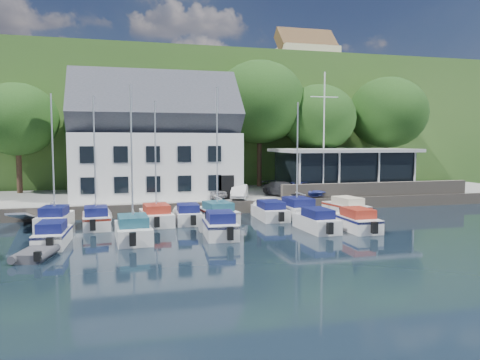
{
  "coord_description": "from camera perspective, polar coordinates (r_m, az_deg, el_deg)",
  "views": [
    {
      "loc": [
        -10.31,
        -25.3,
        5.83
      ],
      "look_at": [
        -1.25,
        9.0,
        2.88
      ],
      "focal_mm": 35.0,
      "sensor_mm": 36.0,
      "label": 1
    }
  ],
  "objects": [
    {
      "name": "boat_r1_4",
      "position": [
        33.74,
        -2.81,
        2.43
      ],
      "size": [
        3.0,
        6.23,
        8.93
      ],
      "primitive_type": null,
      "rotation": [
        0.0,
        0.0,
        0.14
      ],
      "color": "silver",
      "rests_on": "ground"
    },
    {
      "name": "club_pavilion",
      "position": [
        46.56,
        12.48,
        1.22
      ],
      "size": [
        13.2,
        7.2,
        4.1
      ],
      "primitive_type": null,
      "color": "black",
      "rests_on": "quay"
    },
    {
      "name": "boat_r2_1",
      "position": [
        27.86,
        -13.06,
        2.17
      ],
      "size": [
        2.38,
        6.24,
        9.27
      ],
      "primitive_type": null,
      "rotation": [
        0.0,
        0.0,
        0.04
      ],
      "color": "silver",
      "rests_on": "ground"
    },
    {
      "name": "gangway",
      "position": [
        35.34,
        -24.76,
        -5.18
      ],
      "size": [
        1.2,
        6.0,
        1.4
      ],
      "primitive_type": null,
      "color": "silver",
      "rests_on": "ground"
    },
    {
      "name": "tree_2",
      "position": [
        48.26,
        -6.02,
        5.56
      ],
      "size": [
        8.1,
        8.1,
        11.07
      ],
      "primitive_type": null,
      "color": "#193610",
      "rests_on": "quay"
    },
    {
      "name": "tree_3",
      "position": [
        50.32,
        2.39,
        6.87
      ],
      "size": [
        9.79,
        9.79,
        13.38
      ],
      "primitive_type": null,
      "color": "#193610",
      "rests_on": "quay"
    },
    {
      "name": "farmhouse",
      "position": [
        84.99,
        8.03,
        14.37
      ],
      "size": [
        10.4,
        7.0,
        8.2
      ],
      "primitive_type": null,
      "color": "beige",
      "rests_on": "hillside"
    },
    {
      "name": "boat_r2_4",
      "position": [
        31.74,
        13.94,
        -4.62
      ],
      "size": [
        2.02,
        5.92,
        1.48
      ],
      "primitive_type": null,
      "rotation": [
        0.0,
        0.0,
        -0.01
      ],
      "color": "silver",
      "rests_on": "ground"
    },
    {
      "name": "boat_r1_3",
      "position": [
        33.7,
        -6.4,
        -4.04
      ],
      "size": [
        2.1,
        5.3,
        1.39
      ],
      "primitive_type": null,
      "rotation": [
        0.0,
        0.0,
        -0.05
      ],
      "color": "silver",
      "rests_on": "ground"
    },
    {
      "name": "boat_r1_0",
      "position": [
        33.5,
        -21.85,
        2.28
      ],
      "size": [
        2.64,
        5.73,
        9.17
      ],
      "primitive_type": null,
      "rotation": [
        0.0,
        0.0,
        -0.12
      ],
      "color": "silver",
      "rests_on": "ground"
    },
    {
      "name": "seawall",
      "position": [
        43.16,
        16.42,
        -1.07
      ],
      "size": [
        18.0,
        0.5,
        1.2
      ],
      "primitive_type": "cube",
      "color": "#6F6559",
      "rests_on": "quay"
    },
    {
      "name": "quay",
      "position": [
        44.35,
        -1.24,
        -2.15
      ],
      "size": [
        60.0,
        13.0,
        1.0
      ],
      "primitive_type": "cube",
      "color": "gray",
      "rests_on": "ground"
    },
    {
      "name": "flagpole",
      "position": [
        42.2,
        10.19,
        5.51
      ],
      "size": [
        2.61,
        0.2,
        10.89
      ],
      "primitive_type": null,
      "color": "white",
      "rests_on": "quay"
    },
    {
      "name": "car_white",
      "position": [
        39.51,
        -0.07,
        -1.41
      ],
      "size": [
        2.34,
        3.77,
        1.17
      ],
      "primitive_type": "imported",
      "rotation": [
        0.0,
        0.0,
        -0.33
      ],
      "color": "silver",
      "rests_on": "quay"
    },
    {
      "name": "quay_face",
      "position": [
        38.11,
        1.05,
        -3.29
      ],
      "size": [
        60.0,
        0.3,
        1.0
      ],
      "primitive_type": "cube",
      "color": "#6F6559",
      "rests_on": "ground"
    },
    {
      "name": "ground",
      "position": [
        27.94,
        7.27,
        -7.33
      ],
      "size": [
        180.0,
        180.0,
        0.0
      ],
      "primitive_type": "plane",
      "color": "black",
      "rests_on": "ground"
    },
    {
      "name": "boat_r2_0",
      "position": [
        28.35,
        -21.89,
        -6.03
      ],
      "size": [
        2.07,
        5.47,
        1.39
      ],
      "primitive_type": null,
      "rotation": [
        0.0,
        0.0,
        -0.06
      ],
      "color": "silver",
      "rests_on": "ground"
    },
    {
      "name": "boat_r1_2",
      "position": [
        33.08,
        -10.26,
        2.22
      ],
      "size": [
        2.53,
        5.97,
        8.83
      ],
      "primitive_type": null,
      "rotation": [
        0.0,
        0.0,
        0.07
      ],
      "color": "silver",
      "rests_on": "ground"
    },
    {
      "name": "tree_5",
      "position": [
        55.19,
        17.52,
        5.73
      ],
      "size": [
        8.76,
        8.76,
        11.97
      ],
      "primitive_type": null,
      "color": "#193610",
      "rests_on": "quay"
    },
    {
      "name": "tree_1",
      "position": [
        47.38,
        -16.47,
        4.5
      ],
      "size": [
        7.0,
        7.0,
        9.57
      ],
      "primitive_type": null,
      "color": "#193610",
      "rests_on": "quay"
    },
    {
      "name": "field_patch",
      "position": [
        97.59,
        -3.96,
        10.81
      ],
      "size": [
        50.0,
        30.0,
        0.3
      ],
      "primitive_type": "cube",
      "color": "#5C6934",
      "rests_on": "hillside"
    },
    {
      "name": "boat_r1_1",
      "position": [
        32.76,
        -17.28,
        2.16
      ],
      "size": [
        2.24,
        5.6,
        8.94
      ],
      "primitive_type": null,
      "rotation": [
        0.0,
        0.0,
        0.06
      ],
      "color": "silver",
      "rests_on": "ground"
    },
    {
      "name": "dinghy_1",
      "position": [
        25.58,
        -23.67,
        -8.1
      ],
      "size": [
        2.21,
        3.01,
        0.63
      ],
      "primitive_type": null,
      "rotation": [
        0.0,
        0.0,
        -0.23
      ],
      "color": "#39393E",
      "rests_on": "ground"
    },
    {
      "name": "boat_r1_7",
      "position": [
        37.78,
        12.8,
        -3.11
      ],
      "size": [
        2.82,
        6.38,
        1.48
      ],
      "primitive_type": null,
      "rotation": [
        0.0,
        0.0,
        0.14
      ],
      "color": "silver",
      "rests_on": "ground"
    },
    {
      "name": "car_dgrey",
      "position": [
        41.26,
        5.26,
        -1.1
      ],
      "size": [
        3.08,
        4.76,
        1.28
      ],
      "primitive_type": "imported",
      "rotation": [
        0.0,
        0.0,
        0.32
      ],
      "color": "#2F2F34",
      "rests_on": "quay"
    },
    {
      "name": "boat_r1_5",
      "position": [
        35.34,
        3.65,
        -3.62
      ],
      "size": [
        2.23,
        6.28,
        1.38
      ],
      "primitive_type": null,
      "rotation": [
        0.0,
        0.0,
        -0.03
      ],
      "color": "silver",
      "rests_on": "ground"
    },
    {
      "name": "boat_r2_3",
      "position": [
        31.02,
        9.28,
        -4.75
      ],
      "size": [
        2.04,
        5.88,
        1.48
      ],
      "primitive_type": null,
      "rotation": [
        0.0,
        0.0,
        0.04
      ],
      "color": "silver",
      "rests_on": "ground"
    },
    {
      "name": "hillside",
      "position": [
        87.94,
        -8.1,
        6.12
      ],
      "size": [
        160.0,
        75.0,
        16.0
      ],
      "primitive_type": "cube",
      "color": "#2F541F",
      "rests_on": "ground"
    },
    {
      "name": "boat_r2_2",
      "position": [
        28.72,
        -2.48,
        -5.36
      ],
      "size": [
        2.4,
        5.58,
        1.57
      ],
      "primitive_type": null,
      "rotation": [
        0.0,
        0.0,
        -0.07
      ],
      "color": "silver",
      "rests_on": "ground"
    },
    {
      "name": "tree_4",
      "position": [
        51.09,
        9.56,
        5.37
      ],
      "size": [
        7.96,
        7.96,
        10.88
      ],
      "primitive_type": null,
      "color": "#193610",
      "rests_on": "quay"
    },
    {
      "name": "tree_0",
      "position": [
        48.06,
        -25.45,
        4.62
      ],
      "size": [
        7.47,
        7.47,
        10.21
      ],
      "primitive_type": null,
      "color": "#193610",
      "rests_on": "quay"
    },
    {
      "name": "car_blue",
      "position": [
        41.89,
        7.91,
        -0.96
      ],
      "size": [
        2.57,
        4.32,
        1.38
      ],
      "primitive_type": "imported",
      "rotation": [
        0.0,
        0.0,
        0.26
      ],
      "color": "navy",
      "rests_on": "quay"
    },
    {
      "name": "boat_r1_6",
      "position": [
        35.76,
        7.0,
        2.96
      ],
      "size": [
        2.5,
        6.41,
        9.47
      ],
      "primitive_type": null,
      "rotation": [
        0.0,
        0.0,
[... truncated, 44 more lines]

